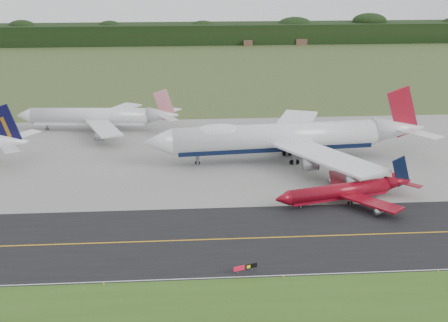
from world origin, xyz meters
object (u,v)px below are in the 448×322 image
jet_red_737 (346,191)px  taxiway_sign (245,267)px  jet_ba_747 (285,137)px  jet_star_tail (99,117)px

jet_red_737 → taxiway_sign: jet_red_737 is taller
taxiway_sign → jet_ba_747: bearing=74.3°
jet_ba_747 → jet_red_737: (9.17, -30.48, -4.10)m
jet_red_737 → taxiway_sign: 41.54m
jet_ba_747 → jet_red_737: jet_ba_747 is taller
jet_red_737 → taxiway_sign: (-26.70, -31.79, -1.54)m
jet_ba_747 → jet_star_tail: size_ratio=1.52×
taxiway_sign → jet_red_737: bearing=50.0°
jet_red_737 → jet_star_tail: bearing=134.6°
jet_ba_747 → jet_star_tail: jet_ba_747 is taller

